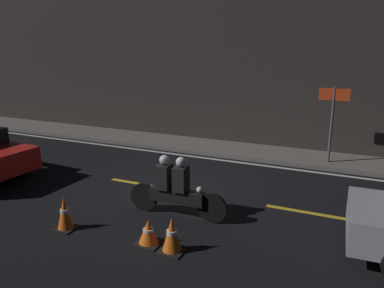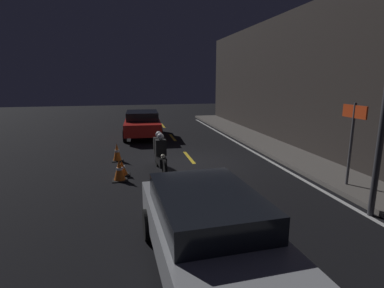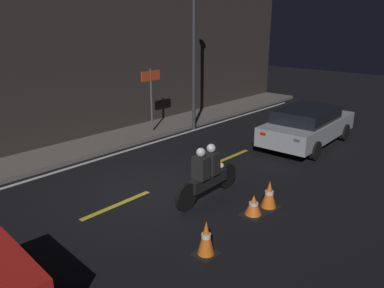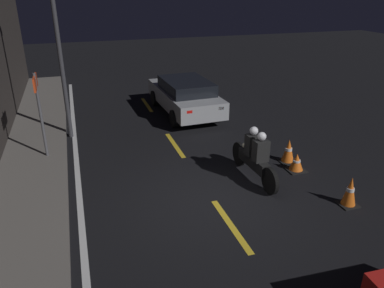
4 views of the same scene
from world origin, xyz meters
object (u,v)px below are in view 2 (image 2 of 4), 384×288
at_px(shop_sign, 353,128).
at_px(motorcycle, 160,154).
at_px(traffic_cone_near, 117,152).
at_px(traffic_cone_far, 119,170).
at_px(hatchback_silver, 209,230).
at_px(traffic_cone_mid, 122,168).
at_px(taxi_red, 142,123).

bearing_deg(shop_sign, motorcycle, -118.89).
bearing_deg(traffic_cone_near, traffic_cone_far, 2.96).
height_order(hatchback_silver, shop_sign, shop_sign).
height_order(hatchback_silver, traffic_cone_mid, hatchback_silver).
bearing_deg(hatchback_silver, traffic_cone_mid, -167.69).
bearing_deg(hatchback_silver, traffic_cone_far, -165.49).
xyz_separation_m(taxi_red, shop_sign, (9.63, 5.42, 1.06)).
distance_m(traffic_cone_far, shop_sign, 7.11).
relative_size(motorcycle, shop_sign, 0.97).
xyz_separation_m(hatchback_silver, shop_sign, (-2.87, 5.03, 1.10)).
xyz_separation_m(traffic_cone_near, traffic_cone_mid, (1.90, 0.19, -0.11)).
xyz_separation_m(traffic_cone_far, shop_sign, (2.23, 6.58, 1.50)).
xyz_separation_m(traffic_cone_mid, traffic_cone_far, (0.55, -0.07, 0.10)).
bearing_deg(traffic_cone_mid, traffic_cone_far, -7.09).
height_order(taxi_red, traffic_cone_far, taxi_red).
bearing_deg(hatchback_silver, shop_sign, 117.29).
bearing_deg(traffic_cone_near, motorcycle, 39.95).
distance_m(traffic_cone_near, traffic_cone_mid, 1.91).
distance_m(taxi_red, traffic_cone_mid, 6.96).
distance_m(hatchback_silver, traffic_cone_mid, 5.85).
relative_size(hatchback_silver, motorcycle, 1.91).
height_order(hatchback_silver, motorcycle, motorcycle).
height_order(taxi_red, shop_sign, shop_sign).
xyz_separation_m(taxi_red, traffic_cone_far, (7.40, -1.16, -0.44)).
distance_m(taxi_red, traffic_cone_far, 7.51).
height_order(traffic_cone_mid, traffic_cone_far, traffic_cone_far).
relative_size(hatchback_silver, traffic_cone_mid, 9.00).
height_order(motorcycle, traffic_cone_near, motorcycle).
bearing_deg(motorcycle, hatchback_silver, -0.64).
bearing_deg(traffic_cone_far, traffic_cone_mid, 172.91).
height_order(motorcycle, traffic_cone_far, motorcycle).
relative_size(traffic_cone_near, traffic_cone_mid, 1.44).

